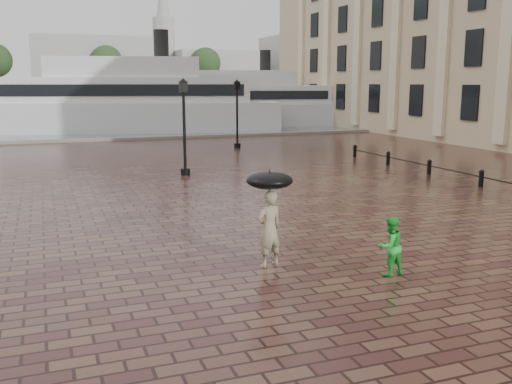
# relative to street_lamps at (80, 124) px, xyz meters

# --- Properties ---
(ground) EXTENTS (300.00, 300.00, 0.00)m
(ground) POSITION_rel_street_lamps_xyz_m (1.50, -17.50, -2.33)
(ground) COLOR #351918
(ground) RESTS_ON ground
(harbour_water) EXTENTS (240.00, 240.00, 0.00)m
(harbour_water) POSITION_rel_street_lamps_xyz_m (1.50, 74.50, -2.33)
(harbour_water) COLOR #4B545B
(harbour_water) RESTS_ON ground
(quay_edge) EXTENTS (80.00, 0.60, 0.30)m
(quay_edge) POSITION_rel_street_lamps_xyz_m (1.50, 14.50, -2.33)
(quay_edge) COLOR slate
(quay_edge) RESTS_ON ground
(far_shore) EXTENTS (300.00, 60.00, 2.00)m
(far_shore) POSITION_rel_street_lamps_xyz_m (1.50, 142.50, -1.33)
(far_shore) COLOR #4C4C47
(far_shore) RESTS_ON ground
(distant_skyline) EXTENTS (102.50, 22.00, 33.00)m
(distant_skyline) POSITION_rel_street_lamps_xyz_m (49.64, 132.50, 7.13)
(distant_skyline) COLOR #9E9A95
(distant_skyline) RESTS_ON ground
(far_trees) EXTENTS (188.00, 8.00, 13.50)m
(far_trees) POSITION_rel_street_lamps_xyz_m (1.50, 120.50, 7.09)
(far_trees) COLOR #2D2119
(far_trees) RESTS_ON ground
(bollard_row) EXTENTS (0.22, 21.22, 0.73)m
(bollard_row) POSITION_rel_street_lamps_xyz_m (15.50, -11.00, -1.93)
(bollard_row) COLOR black
(bollard_row) RESTS_ON ground
(street_lamps) EXTENTS (21.44, 14.44, 4.40)m
(street_lamps) POSITION_rel_street_lamps_xyz_m (0.00, 0.00, 0.00)
(street_lamps) COLOR black
(street_lamps) RESTS_ON ground
(adult_pedestrian) EXTENTS (0.76, 0.59, 1.85)m
(adult_pedestrian) POSITION_rel_street_lamps_xyz_m (3.14, -17.72, -1.40)
(adult_pedestrian) COLOR gray
(adult_pedestrian) RESTS_ON ground
(child_pedestrian) EXTENTS (0.73, 0.60, 1.36)m
(child_pedestrian) POSITION_rel_street_lamps_xyz_m (5.49, -19.28, -1.65)
(child_pedestrian) COLOR green
(child_pedestrian) RESTS_ON ground
(ferry_near) EXTENTS (27.97, 12.73, 8.92)m
(ferry_near) POSITION_rel_street_lamps_xyz_m (5.43, 22.58, 0.35)
(ferry_near) COLOR silver
(ferry_near) RESTS_ON ground
(ferry_far) EXTENTS (23.65, 10.74, 7.54)m
(ferry_far) POSITION_rel_street_lamps_xyz_m (17.10, 25.68, -0.06)
(ferry_far) COLOR silver
(ferry_far) RESTS_ON ground
(umbrella) EXTENTS (1.10, 1.10, 1.19)m
(umbrella) POSITION_rel_street_lamps_xyz_m (3.14, -17.72, -0.23)
(umbrella) COLOR black
(umbrella) RESTS_ON ground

